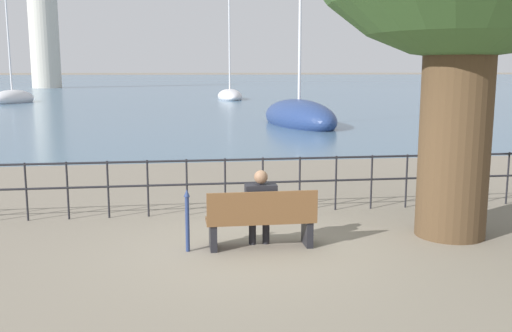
% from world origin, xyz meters
% --- Properties ---
extents(ground_plane, '(1000.00, 1000.00, 0.00)m').
position_xyz_m(ground_plane, '(0.00, 0.00, 0.00)').
color(ground_plane, gray).
extents(harbor_water, '(600.00, 300.00, 0.01)m').
position_xyz_m(harbor_water, '(0.00, 158.16, 0.00)').
color(harbor_water, slate).
rests_on(harbor_water, ground_plane).
extents(park_bench, '(1.65, 0.45, 0.90)m').
position_xyz_m(park_bench, '(0.00, -0.06, 0.43)').
color(park_bench, brown).
rests_on(park_bench, ground_plane).
extents(seated_person_left, '(0.47, 0.35, 1.19)m').
position_xyz_m(seated_person_left, '(0.00, 0.01, 0.66)').
color(seated_person_left, black).
rests_on(seated_person_left, ground_plane).
extents(promenade_railing, '(13.47, 0.04, 1.05)m').
position_xyz_m(promenade_railing, '(-0.00, 2.09, 0.69)').
color(promenade_railing, black).
rests_on(promenade_railing, ground_plane).
extents(closed_umbrella, '(0.09, 0.09, 0.94)m').
position_xyz_m(closed_umbrella, '(-1.10, -0.06, 0.53)').
color(closed_umbrella, navy).
rests_on(closed_umbrella, ground_plane).
extents(sailboat_0, '(3.67, 5.63, 11.77)m').
position_xyz_m(sailboat_0, '(-14.37, 40.80, 0.37)').
color(sailboat_0, silver).
rests_on(sailboat_0, ground_plane).
extents(sailboat_2, '(3.61, 7.07, 10.14)m').
position_xyz_m(sailboat_2, '(4.69, 18.77, 0.39)').
color(sailboat_2, navy).
rests_on(sailboat_2, ground_plane).
extents(sailboat_3, '(2.16, 6.23, 12.42)m').
position_xyz_m(sailboat_3, '(3.73, 43.83, 0.34)').
color(sailboat_3, silver).
rests_on(sailboat_3, ground_plane).
extents(harbor_lighthouse, '(4.18, 4.18, 19.72)m').
position_xyz_m(harbor_lighthouse, '(-20.01, 80.74, 9.17)').
color(harbor_lighthouse, beige).
rests_on(harbor_lighthouse, ground_plane).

